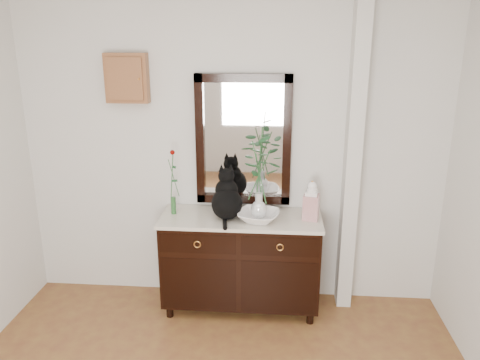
# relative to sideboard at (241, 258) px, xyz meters

# --- Properties ---
(wall_back) EXTENTS (3.60, 0.04, 2.70)m
(wall_back) POSITION_rel_sideboard_xyz_m (-0.10, 0.25, 0.88)
(wall_back) COLOR silver
(wall_back) RESTS_ON ground
(pilaster) EXTENTS (0.12, 0.20, 2.70)m
(pilaster) POSITION_rel_sideboard_xyz_m (0.90, 0.17, 0.88)
(pilaster) COLOR silver
(pilaster) RESTS_ON ground
(sideboard) EXTENTS (1.33, 0.52, 0.82)m
(sideboard) POSITION_rel_sideboard_xyz_m (0.00, 0.00, 0.00)
(sideboard) COLOR black
(sideboard) RESTS_ON ground
(wall_mirror) EXTENTS (0.80, 0.06, 1.10)m
(wall_mirror) POSITION_rel_sideboard_xyz_m (-0.00, 0.24, 0.97)
(wall_mirror) COLOR black
(wall_mirror) RESTS_ON wall_back
(key_cabinet) EXTENTS (0.35, 0.10, 0.40)m
(key_cabinet) POSITION_rel_sideboard_xyz_m (-0.95, 0.21, 1.48)
(key_cabinet) COLOR brown
(key_cabinet) RESTS_ON wall_back
(cat) EXTENTS (0.33, 0.39, 0.41)m
(cat) POSITION_rel_sideboard_xyz_m (-0.11, -0.02, 0.58)
(cat) COLOR black
(cat) RESTS_ON sideboard
(lotus_bowl) EXTENTS (0.39, 0.39, 0.08)m
(lotus_bowl) POSITION_rel_sideboard_xyz_m (0.15, -0.08, 0.42)
(lotus_bowl) COLOR white
(lotus_bowl) RESTS_ON sideboard
(vase_branches) EXTENTS (0.47, 0.47, 0.77)m
(vase_branches) POSITION_rel_sideboard_xyz_m (0.15, -0.08, 0.78)
(vase_branches) COLOR silver
(vase_branches) RESTS_ON lotus_bowl
(bud_vase_rose) EXTENTS (0.07, 0.07, 0.56)m
(bud_vase_rose) POSITION_rel_sideboard_xyz_m (-0.57, 0.03, 0.66)
(bud_vase_rose) COLOR #2B612D
(bud_vase_rose) RESTS_ON sideboard
(ginger_jar) EXTENTS (0.15, 0.15, 0.33)m
(ginger_jar) POSITION_rel_sideboard_xyz_m (0.57, -0.00, 0.54)
(ginger_jar) COLOR white
(ginger_jar) RESTS_ON sideboard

